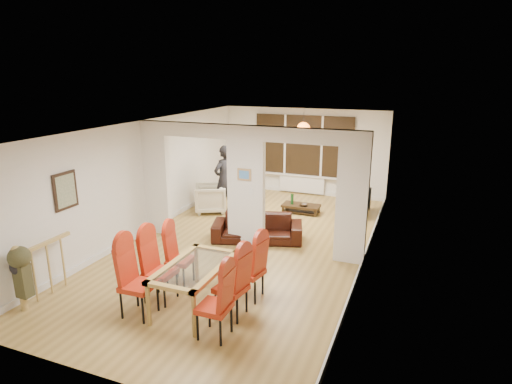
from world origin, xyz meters
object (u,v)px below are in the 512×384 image
Objects in this scene: person at (224,179)px; bowl at (304,205)px; dining_chair_lb at (160,268)px; dining_chair_lc at (180,257)px; bottle at (292,199)px; dining_chair_ra at (214,302)px; coffee_table at (301,209)px; television at (362,203)px; dining_chair_rb at (231,283)px; dining_chair_rc at (249,268)px; sofa at (257,228)px; dining_table at (195,286)px; dining_chair_la at (138,280)px; armchair at (210,198)px.

person is 2.19m from bowl.
dining_chair_lc is at bearing 91.68° from dining_chair_lb.
bottle is 1.41× the size of bowl.
dining_chair_lb is 5.26m from bowl.
dining_chair_ra is (1.28, -1.19, 0.03)m from dining_chair_lc.
bowl reaches higher than coffee_table.
coffee_table is 3.21× the size of bottle.
television is 1.83m from bottle.
person is (-2.28, 4.54, 0.36)m from dining_chair_rb.
dining_chair_rb is at bearing -32.27° from dining_chair_lc.
bottle reaches higher than bowl.
dining_chair_lc is at bearing 137.07° from dining_chair_ra.
dining_chair_rc is 4.58m from person.
sofa reaches higher than bowl.
television reaches higher than bowl.
television reaches higher than bottle.
dining_table is 5.22m from coffee_table.
bowl is (1.04, 5.65, -0.33)m from dining_chair_la.
television is at bearing 81.52° from armchair.
bottle is (0.71, 5.69, -0.21)m from dining_chair_la.
dining_chair_la is at bearing -94.21° from dining_chair_lb.
dining_table is 0.88m from dining_chair_lc.
dining_chair_la is at bearing -100.40° from bowl.
person is at bearing 103.96° from dining_chair_lb.
dining_chair_rc is at bearing 171.63° from television.
dining_chair_rb is 5.10m from person.
television is 1.60m from coffee_table.
armchair is at bearing -160.14° from bottle.
dining_chair_la is 1.11m from dining_chair_lc.
bowl is at bearing 86.05° from dining_table.
dining_chair_rb is at bearing 1.01° from dining_chair_lb.
person is (-2.29, 5.12, 0.36)m from dining_chair_ra.
coffee_table is at bearing 112.01° from television.
television is (3.81, 1.29, -0.06)m from armchair.
dining_chair_lb is 3.07m from sofa.
dining_chair_rc is at bearing -84.92° from coffee_table.
person reaches higher than dining_chair_rb.
dining_table is 5.17m from bottle.
person reaches higher than dining_chair_rc.
person reaches higher than dining_chair_la.
bowl is (-0.29, 5.73, -0.29)m from dining_chair_ra.
bowl is at bearing -5.91° from bottle.
bowl is at bearing 79.43° from armchair.
armchair is at bearing 136.02° from dining_chair_rc.
armchair is 0.83× the size of coffee_table.
bottle is at bearing -169.55° from coffee_table.
dining_chair_rb is 0.60× the size of person.
dining_chair_rc is 4.56m from bowl.
dining_chair_ra is 0.60× the size of person.
person is 1.87m from bottle.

